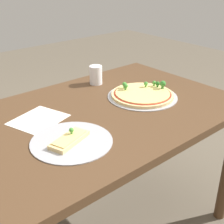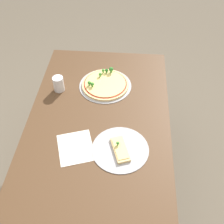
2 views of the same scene
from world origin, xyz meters
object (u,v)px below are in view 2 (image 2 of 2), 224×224
Objects in this scene: pizza_tray_whole at (105,84)px; drinking_cup at (59,84)px; pizza_tray_slice at (120,149)px; dining_table at (99,129)px.

pizza_tray_whole is 3.43× the size of drinking_cup.
drinking_cup is at bearing 102.25° from pizza_tray_whole.
dining_table is at bearing 33.79° from pizza_tray_slice.
pizza_tray_whole reaches higher than pizza_tray_slice.
pizza_tray_whole is (0.31, -0.01, 0.10)m from dining_table.
drinking_cup reaches higher than pizza_tray_whole.
pizza_tray_slice reaches higher than dining_table.
drinking_cup reaches higher than dining_table.
pizza_tray_slice is (-0.21, -0.14, 0.10)m from dining_table.
pizza_tray_slice is at bearing -146.21° from dining_table.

